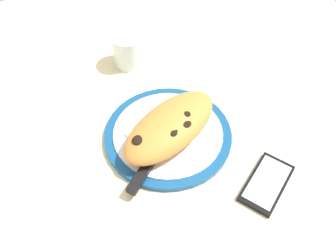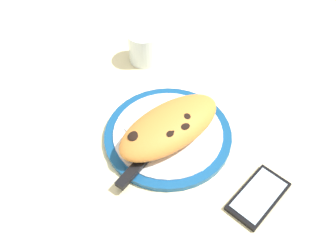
{
  "view_description": "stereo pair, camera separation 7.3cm",
  "coord_description": "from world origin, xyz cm",
  "px_view_note": "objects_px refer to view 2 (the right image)",
  "views": [
    {
      "loc": [
        25.01,
        39.81,
        60.08
      ],
      "look_at": [
        0.0,
        0.0,
        3.58
      ],
      "focal_mm": 37.22,
      "sensor_mm": 36.0,
      "label": 1
    },
    {
      "loc": [
        18.5,
        43.22,
        60.08
      ],
      "look_at": [
        0.0,
        0.0,
        3.58
      ],
      "focal_mm": 37.22,
      "sensor_mm": 36.0,
      "label": 2
    }
  ],
  "objects_px": {
    "water_glass": "(144,49)",
    "smartphone": "(258,196)",
    "plate": "(168,134)",
    "calzone": "(168,127)",
    "knife": "(145,159)",
    "fork": "(151,118)"
  },
  "relations": [
    {
      "from": "water_glass",
      "to": "smartphone",
      "type": "bearing_deg",
      "value": 96.59
    },
    {
      "from": "plate",
      "to": "calzone",
      "type": "bearing_deg",
      "value": 68.25
    },
    {
      "from": "smartphone",
      "to": "water_glass",
      "type": "height_order",
      "value": "water_glass"
    },
    {
      "from": "knife",
      "to": "smartphone",
      "type": "bearing_deg",
      "value": 137.77
    },
    {
      "from": "smartphone",
      "to": "water_glass",
      "type": "relative_size",
      "value": 1.76
    },
    {
      "from": "fork",
      "to": "water_glass",
      "type": "distance_m",
      "value": 0.23
    },
    {
      "from": "plate",
      "to": "water_glass",
      "type": "height_order",
      "value": "water_glass"
    },
    {
      "from": "knife",
      "to": "smartphone",
      "type": "height_order",
      "value": "knife"
    },
    {
      "from": "fork",
      "to": "smartphone",
      "type": "relative_size",
      "value": 1.09
    },
    {
      "from": "calzone",
      "to": "fork",
      "type": "height_order",
      "value": "calzone"
    },
    {
      "from": "calzone",
      "to": "knife",
      "type": "relative_size",
      "value": 1.29
    },
    {
      "from": "calzone",
      "to": "smartphone",
      "type": "relative_size",
      "value": 1.83
    },
    {
      "from": "calzone",
      "to": "knife",
      "type": "xyz_separation_m",
      "value": [
        0.07,
        0.04,
        -0.03
      ]
    },
    {
      "from": "calzone",
      "to": "water_glass",
      "type": "height_order",
      "value": "water_glass"
    },
    {
      "from": "calzone",
      "to": "fork",
      "type": "xyz_separation_m",
      "value": [
        0.02,
        -0.06,
        -0.03
      ]
    },
    {
      "from": "plate",
      "to": "water_glass",
      "type": "distance_m",
      "value": 0.27
    },
    {
      "from": "fork",
      "to": "smartphone",
      "type": "bearing_deg",
      "value": 115.34
    },
    {
      "from": "knife",
      "to": "calzone",
      "type": "bearing_deg",
      "value": -150.33
    },
    {
      "from": "fork",
      "to": "water_glass",
      "type": "height_order",
      "value": "water_glass"
    },
    {
      "from": "fork",
      "to": "plate",
      "type": "bearing_deg",
      "value": 112.54
    },
    {
      "from": "smartphone",
      "to": "water_glass",
      "type": "xyz_separation_m",
      "value": [
        0.05,
        -0.47,
        0.03
      ]
    },
    {
      "from": "calzone",
      "to": "smartphone",
      "type": "height_order",
      "value": "calzone"
    }
  ]
}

